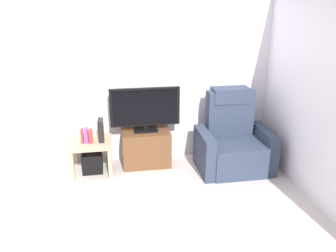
% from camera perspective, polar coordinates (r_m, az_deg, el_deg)
% --- Properties ---
extents(ground_plane, '(6.40, 6.40, 0.00)m').
position_cam_1_polar(ground_plane, '(4.21, -2.97, -11.60)').
color(ground_plane, '#BCB2AD').
extents(wall_back, '(6.40, 0.06, 2.60)m').
position_cam_1_polar(wall_back, '(4.78, -4.84, 9.19)').
color(wall_back, silver).
rests_on(wall_back, ground).
extents(wall_side, '(0.06, 4.48, 2.60)m').
position_cam_1_polar(wall_side, '(4.30, 22.58, 6.38)').
color(wall_side, silver).
rests_on(wall_side, ground).
extents(tv_stand, '(0.66, 0.41, 0.50)m').
position_cam_1_polar(tv_stand, '(4.86, -3.62, -3.60)').
color(tv_stand, brown).
rests_on(tv_stand, ground).
extents(television, '(0.94, 0.20, 0.61)m').
position_cam_1_polar(television, '(4.67, -3.80, 2.90)').
color(television, black).
rests_on(television, tv_stand).
extents(recliner_armchair, '(0.98, 0.78, 1.08)m').
position_cam_1_polar(recliner_armchair, '(4.81, 10.66, -2.62)').
color(recliner_armchair, '#2D384C').
rests_on(recliner_armchair, ground).
extents(side_table, '(0.54, 0.54, 0.44)m').
position_cam_1_polar(side_table, '(4.73, -12.58, -3.24)').
color(side_table, tan).
rests_on(side_table, ground).
extents(subwoofer_box, '(0.27, 0.27, 0.27)m').
position_cam_1_polar(subwoofer_box, '(4.83, -12.36, -5.80)').
color(subwoofer_box, black).
rests_on(subwoofer_box, ground).
extents(book_leftmost, '(0.03, 0.10, 0.19)m').
position_cam_1_polar(book_leftmost, '(4.65, -13.97, -1.58)').
color(book_leftmost, red).
rests_on(book_leftmost, side_table).
extents(book_middle, '(0.05, 0.11, 0.19)m').
position_cam_1_polar(book_middle, '(4.65, -13.32, -1.51)').
color(book_middle, purple).
rests_on(book_middle, side_table).
extents(book_rightmost, '(0.05, 0.13, 0.17)m').
position_cam_1_polar(book_rightmost, '(4.65, -12.65, -1.62)').
color(book_rightmost, red).
rests_on(book_rightmost, side_table).
extents(game_console, '(0.07, 0.20, 0.29)m').
position_cam_1_polar(game_console, '(4.65, -11.00, -0.67)').
color(game_console, black).
rests_on(game_console, side_table).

